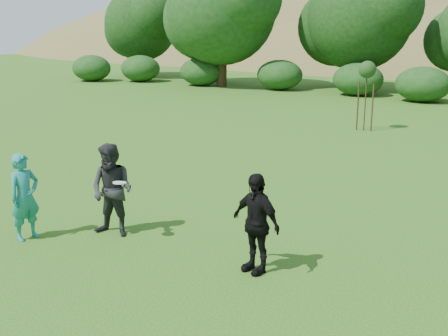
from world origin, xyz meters
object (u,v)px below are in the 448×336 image
(player_teal, at_px, (25,197))
(player_grey, at_px, (112,190))
(sapling, at_px, (367,72))
(player_black, at_px, (256,223))

(player_teal, height_order, player_grey, player_grey)
(sapling, bearing_deg, player_black, -82.97)
(player_black, bearing_deg, player_teal, -151.40)
(player_grey, height_order, player_black, player_grey)
(player_grey, distance_m, sapling, 14.43)
(player_teal, xyz_separation_m, player_black, (4.80, 0.79, 0.01))
(player_teal, relative_size, player_grey, 0.92)
(player_grey, height_order, sapling, sapling)
(player_black, height_order, sapling, sapling)
(player_grey, bearing_deg, player_black, -9.72)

